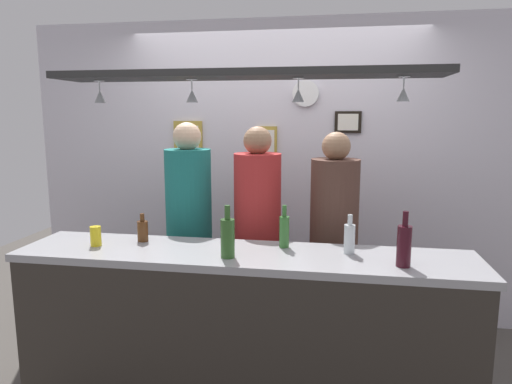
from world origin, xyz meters
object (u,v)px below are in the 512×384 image
object	(u,v)px
bottle_champagne_green	(228,237)
wall_clock	(306,93)
person_middle_red_shirt	(257,220)
bottle_beer_brown_stubby	(143,230)
drink_can	(96,236)
picture_frame_upper_small	(348,122)
picture_frame_caricature	(188,140)
bottle_wine_dark_red	(404,245)
picture_frame_crest	(267,141)
person_left_teal_shirt	(189,216)
person_right_brown_shirt	(334,227)
bottle_soda_clear	(349,238)
bottle_beer_green_import	(284,231)

from	to	relation	value
bottle_champagne_green	wall_clock	distance (m)	1.77
person_middle_red_shirt	bottle_beer_brown_stubby	bearing A→B (deg)	-140.30
bottle_beer_brown_stubby	drink_can	distance (m)	0.28
person_middle_red_shirt	drink_can	bearing A→B (deg)	-142.37
bottle_beer_brown_stubby	picture_frame_upper_small	world-z (taller)	picture_frame_upper_small
picture_frame_caricature	bottle_wine_dark_red	bearing A→B (deg)	-42.18
bottle_wine_dark_red	picture_frame_crest	size ratio (longest dim) A/B	1.15
person_left_teal_shirt	bottle_champagne_green	distance (m)	0.92
person_middle_red_shirt	person_right_brown_shirt	distance (m)	0.55
person_left_teal_shirt	bottle_soda_clear	xyz separation A→B (m)	(1.16, -0.58, 0.04)
bottle_beer_brown_stubby	person_middle_red_shirt	bearing A→B (deg)	39.70
picture_frame_caricature	picture_frame_crest	distance (m)	0.71
drink_can	picture_frame_crest	bearing A→B (deg)	59.29
bottle_beer_green_import	picture_frame_caricature	distance (m)	1.68
bottle_soda_clear	picture_frame_crest	size ratio (longest dim) A/B	0.88
bottle_soda_clear	bottle_wine_dark_red	distance (m)	0.34
bottle_beer_brown_stubby	person_right_brown_shirt	bearing A→B (deg)	24.22
bottle_beer_green_import	bottle_soda_clear	xyz separation A→B (m)	(0.39, -0.06, -0.01)
bottle_champagne_green	picture_frame_caricature	bearing A→B (deg)	115.20
bottle_beer_green_import	person_middle_red_shirt	bearing A→B (deg)	115.82
picture_frame_upper_small	wall_clock	size ratio (longest dim) A/B	1.00
picture_frame_caricature	picture_frame_upper_small	size ratio (longest dim) A/B	1.55
picture_frame_caricature	picture_frame_crest	size ratio (longest dim) A/B	1.31
bottle_beer_green_import	wall_clock	xyz separation A→B (m)	(0.03, 1.25, 0.87)
bottle_wine_dark_red	person_middle_red_shirt	bearing A→B (deg)	139.83
person_middle_red_shirt	bottle_wine_dark_red	bearing A→B (deg)	-40.17
bottle_champagne_green	bottle_wine_dark_red	size ratio (longest dim) A/B	1.00
person_middle_red_shirt	picture_frame_crest	distance (m)	0.91
drink_can	picture_frame_caricature	bearing A→B (deg)	84.41
person_middle_red_shirt	picture_frame_crest	size ratio (longest dim) A/B	6.60
bottle_soda_clear	wall_clock	bearing A→B (deg)	105.06
bottle_beer_green_import	picture_frame_caricature	bearing A→B (deg)	128.58
person_right_brown_shirt	picture_frame_caricature	bearing A→B (deg)	150.44
bottle_beer_green_import	bottle_wine_dark_red	distance (m)	0.71
bottle_beer_green_import	bottle_beer_brown_stubby	world-z (taller)	bottle_beer_green_import
person_middle_red_shirt	drink_can	distance (m)	1.13
person_middle_red_shirt	picture_frame_crest	xyz separation A→B (m)	(-0.04, 0.74, 0.53)
person_middle_red_shirt	bottle_beer_green_import	world-z (taller)	person_middle_red_shirt
bottle_beer_brown_stubby	bottle_champagne_green	bearing A→B (deg)	-21.25
person_right_brown_shirt	bottle_beer_brown_stubby	world-z (taller)	person_right_brown_shirt
person_left_teal_shirt	bottle_beer_brown_stubby	bearing A→B (deg)	-103.68
picture_frame_caricature	wall_clock	world-z (taller)	wall_clock
bottle_champagne_green	picture_frame_upper_small	size ratio (longest dim) A/B	1.36
bottle_beer_brown_stubby	bottle_wine_dark_red	xyz separation A→B (m)	(1.57, -0.23, 0.05)
picture_frame_upper_small	drink_can	bearing A→B (deg)	-137.09
person_left_teal_shirt	bottle_beer_brown_stubby	distance (m)	0.56
bottle_beer_brown_stubby	bottle_beer_green_import	bearing A→B (deg)	1.19
bottle_champagne_green	bottle_wine_dark_red	world-z (taller)	same
bottle_soda_clear	picture_frame_caricature	distance (m)	1.98
drink_can	picture_frame_crest	distance (m)	1.73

